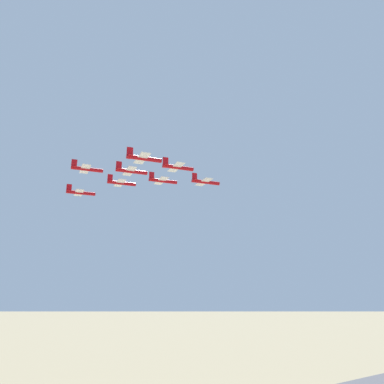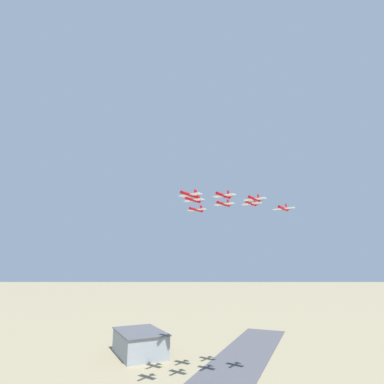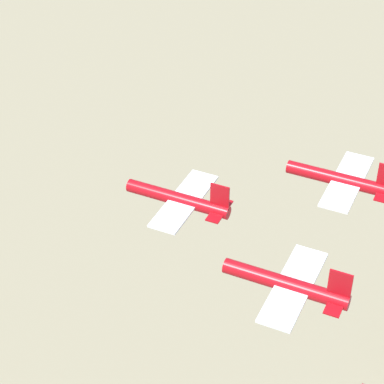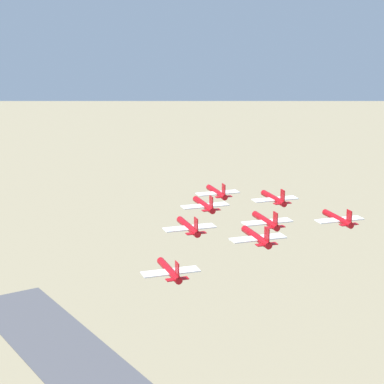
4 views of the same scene
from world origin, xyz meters
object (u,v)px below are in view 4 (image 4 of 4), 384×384
jet_0 (217,192)px  jet_3 (189,227)px  jet_2 (274,199)px  jet_5 (339,219)px  jet_4 (267,221)px  jet_6 (170,271)px  jet_1 (205,205)px  jet_7 (257,237)px

jet_0 → jet_3: jet_3 is taller
jet_0 → jet_2: jet_2 is taller
jet_3 → jet_5: size_ratio=1.00×
jet_3 → jet_4: (-14.45, -7.51, -0.37)m
jet_0 → jet_5: bearing=-59.5°
jet_4 → jet_6: size_ratio=1.00×
jet_1 → jet_2: jet_2 is taller
jet_1 → jet_2: 16.28m
jet_3 → jet_4: 16.28m
jet_7 → jet_3: bearing=120.5°
jet_0 → jet_2: 16.10m
jet_1 → jet_6: jet_1 is taller
jet_2 → jet_4: 16.07m
jet_1 → jet_6: size_ratio=1.00×
jet_0 → jet_5: size_ratio=1.00×
jet_2 → jet_7: 32.13m
jet_2 → jet_6: bearing=-139.6°
jet_1 → jet_6: 32.29m
jet_4 → jet_7: bearing=-120.5°
jet_2 → jet_5: size_ratio=1.00×
jet_3 → jet_6: 16.37m
jet_6 → jet_2: bearing=40.4°
jet_0 → jet_4: size_ratio=1.00×
jet_1 → jet_3: (0.84, 16.03, -0.17)m
jet_0 → jet_2: bearing=-59.5°
jet_3 → jet_5: jet_3 is taller
jet_2 → jet_5: jet_2 is taller
jet_2 → jet_6: size_ratio=1.00×
jet_2 → jet_3: jet_2 is taller
jet_1 → jet_2: size_ratio=1.00×
jet_3 → jet_1: bearing=59.5°
jet_4 → jet_5: 16.31m
jet_2 → jet_4: size_ratio=1.00×
jet_1 → jet_7: size_ratio=1.00×
jet_6 → jet_7: 16.87m
jet_4 → jet_7: jet_7 is taller
jet_4 → jet_3: bearing=-180.0°
jet_1 → jet_7: jet_7 is taller
jet_6 → jet_7: jet_7 is taller
jet_6 → jet_4: bearing=29.5°
jet_6 → jet_1: bearing=59.5°
jet_4 → jet_1: bearing=120.5°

